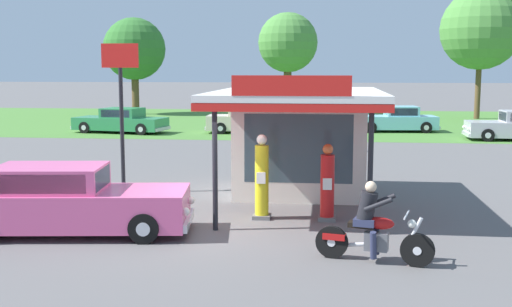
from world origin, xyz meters
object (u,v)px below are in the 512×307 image
at_px(parked_car_second_row_spare, 121,121).
at_px(gas_pump_offside, 327,186).
at_px(motorcycle_with_rider, 372,229).
at_px(featured_classic_sedan, 67,202).
at_px(parked_car_back_row_centre_right, 252,120).
at_px(bystander_chatting_near_pumps, 330,130).
at_px(gas_pump_nearside, 262,180).
at_px(parked_car_back_row_left, 397,120).
at_px(roadside_pole_sign, 121,91).

bearing_deg(parked_car_second_row_spare, gas_pump_offside, -59.05).
xyz_separation_m(motorcycle_with_rider, featured_classic_sedan, (-6.66, 1.35, 0.06)).
relative_size(parked_car_back_row_centre_right, bystander_chatting_near_pumps, 3.13).
distance_m(gas_pump_nearside, parked_car_second_row_spare, 22.38).
relative_size(gas_pump_nearside, parked_car_back_row_centre_right, 0.38).
distance_m(gas_pump_nearside, bystander_chatting_near_pumps, 12.97).
bearing_deg(bystander_chatting_near_pumps, parked_car_back_row_left, 67.67).
distance_m(featured_classic_sedan, parked_car_back_row_centre_right, 22.58).
distance_m(parked_car_back_row_left, roadside_pole_sign, 22.04).
height_order(featured_classic_sedan, bystander_chatting_near_pumps, bystander_chatting_near_pumps).
bearing_deg(parked_car_back_row_centre_right, gas_pump_nearside, -82.41).
height_order(parked_car_second_row_spare, parked_car_back_row_left, parked_car_back_row_left).
bearing_deg(motorcycle_with_rider, gas_pump_offside, 104.82).
distance_m(parked_car_back_row_centre_right, bystander_chatting_near_pumps, 8.93).
bearing_deg(parked_car_second_row_spare, parked_car_back_row_centre_right, 5.65).
bearing_deg(bystander_chatting_near_pumps, gas_pump_offside, -90.37).
relative_size(gas_pump_offside, parked_car_back_row_left, 0.38).
bearing_deg(motorcycle_with_rider, gas_pump_nearside, 127.10).
height_order(motorcycle_with_rider, parked_car_back_row_left, motorcycle_with_rider).
bearing_deg(gas_pump_nearside, gas_pump_offside, -0.00).
relative_size(gas_pump_offside, roadside_pole_sign, 0.43).
relative_size(parked_car_back_row_centre_right, parked_car_back_row_left, 1.11).
bearing_deg(parked_car_second_row_spare, featured_classic_sedan, -74.32).
xyz_separation_m(gas_pump_nearside, gas_pump_offside, (1.61, -0.00, -0.10)).
bearing_deg(parked_car_second_row_spare, bystander_chatting_near_pumps, -30.29).
distance_m(gas_pump_offside, parked_car_second_row_spare, 23.16).
bearing_deg(parked_car_back_row_left, gas_pump_offside, -100.08).
bearing_deg(gas_pump_nearside, parked_car_second_row_spare, 117.42).
height_order(gas_pump_nearside, parked_car_second_row_spare, gas_pump_nearside).
height_order(gas_pump_nearside, motorcycle_with_rider, gas_pump_nearside).
height_order(gas_pump_offside, featured_classic_sedan, gas_pump_offside).
xyz_separation_m(featured_classic_sedan, roadside_pole_sign, (-0.28, 4.75, 2.32)).
relative_size(featured_classic_sedan, roadside_pole_sign, 1.26).
distance_m(motorcycle_with_rider, parked_car_second_row_spare, 26.42).
height_order(motorcycle_with_rider, parked_car_second_row_spare, motorcycle_with_rider).
height_order(gas_pump_nearside, featured_classic_sedan, gas_pump_nearside).
relative_size(motorcycle_with_rider, parked_car_back_row_left, 0.45).
bearing_deg(gas_pump_nearside, motorcycle_with_rider, -52.90).
xyz_separation_m(motorcycle_with_rider, parked_car_back_row_centre_right, (-5.22, 23.88, 0.07)).
distance_m(motorcycle_with_rider, bystander_chatting_near_pumps, 16.15).
bearing_deg(gas_pump_nearside, roadside_pole_sign, 147.67).
distance_m(gas_pump_nearside, motorcycle_with_rider, 4.11).
height_order(parked_car_back_row_centre_right, roadside_pole_sign, roadside_pole_sign).
xyz_separation_m(gas_pump_offside, featured_classic_sedan, (-5.80, -1.92, -0.14)).
distance_m(gas_pump_nearside, roadside_pole_sign, 5.69).
height_order(gas_pump_offside, motorcycle_with_rider, gas_pump_offside).
bearing_deg(parked_car_back_row_centre_right, gas_pump_offside, -78.08).
xyz_separation_m(parked_car_second_row_spare, parked_car_back_row_centre_right, (7.56, 0.75, 0.08)).
xyz_separation_m(gas_pump_nearside, parked_car_back_row_left, (5.57, 22.31, -0.29)).
height_order(parked_car_back_row_left, roadside_pole_sign, roadside_pole_sign).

